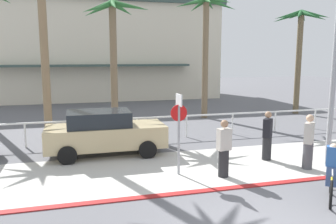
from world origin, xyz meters
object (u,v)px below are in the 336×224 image
Objects in this scene: palm_tree_3 at (206,28)px; pedestrian_2 at (308,144)px; car_tan_1 at (104,132)px; cyclist_yellow_0 at (332,173)px; stop_sign_bike_lane at (179,123)px; palm_tree_2 at (114,30)px; palm_tree_4 at (300,34)px; pedestrian_0 at (224,151)px; pedestrian_1 at (267,138)px.

palm_tree_3 is 3.88× the size of pedestrian_2.
car_tan_1 is 2.93× the size of cyclist_yellow_0.
stop_sign_bike_lane is 0.58× the size of car_tan_1.
pedestrian_2 is at bearing -91.48° from palm_tree_3.
stop_sign_bike_lane is 3.63m from car_tan_1.
palm_tree_3 is 13.13m from cyclist_yellow_0.
pedestrian_2 is (5.33, -8.33, -4.13)m from palm_tree_2.
palm_tree_4 is at bearing 40.71° from stop_sign_bike_lane.
stop_sign_bike_lane is 4.38m from pedestrian_2.
palm_tree_3 is at bearing 44.87° from car_tan_1.
palm_tree_2 reaches higher than pedestrian_0.
palm_tree_2 is 12.07m from palm_tree_4.
palm_tree_2 is 0.91× the size of palm_tree_3.
palm_tree_4 is at bearing 58.10° from cyclist_yellow_0.
palm_tree_4 is 12.19m from pedestrian_1.
car_tan_1 is at bearing -153.36° from palm_tree_4.
cyclist_yellow_0 is at bearing -95.62° from palm_tree_3.
palm_tree_3 is at bearing 83.37° from pedestrian_1.
palm_tree_3 reaches higher than pedestrian_2.
palm_tree_3 is at bearing 179.55° from palm_tree_4.
palm_tree_4 reaches higher than pedestrian_1.
palm_tree_3 is 10.30m from car_tan_1.
palm_tree_3 is 3.96× the size of pedestrian_0.
stop_sign_bike_lane is 14.77m from palm_tree_4.
car_tan_1 reaches higher than cyclist_yellow_0.
palm_tree_3 reaches higher than pedestrian_0.
palm_tree_3 reaches higher than palm_tree_4.
stop_sign_bike_lane reaches higher than cyclist_yellow_0.
pedestrian_0 is at bearing -46.04° from car_tan_1.
pedestrian_0 is (1.27, -0.56, -0.84)m from stop_sign_bike_lane.
car_tan_1 is (-0.98, -4.86, -4.12)m from palm_tree_2.
pedestrian_0 is 2.55m from pedestrian_1.
stop_sign_bike_lane is at bearing 156.17° from pedestrian_0.
pedestrian_1 is at bearing 86.97° from cyclist_yellow_0.
cyclist_yellow_0 is 2.40m from pedestrian_2.
palm_tree_4 is at bearing 26.64° from car_tan_1.
stop_sign_bike_lane is 11.08m from palm_tree_3.
car_tan_1 is 5.98m from pedestrian_1.
palm_tree_4 is 12.69m from pedestrian_2.
cyclist_yellow_0 is at bearing -46.56° from car_tan_1.
palm_tree_4 is (10.90, 9.37, 3.40)m from stop_sign_bike_lane.
pedestrian_2 is (2.99, -0.03, 0.02)m from pedestrian_0.
pedestrian_0 reaches higher than car_tan_1.
pedestrian_1 is at bearing -21.79° from car_tan_1.
pedestrian_1 is (5.56, -2.22, -0.04)m from car_tan_1.
palm_tree_3 is at bearing 84.38° from cyclist_yellow_0.
car_tan_1 is 2.40× the size of pedestrian_2.
stop_sign_bike_lane is at bearing -82.19° from palm_tree_2.
palm_tree_2 is 3.64× the size of pedestrian_1.
palm_tree_2 is 0.98× the size of palm_tree_4.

